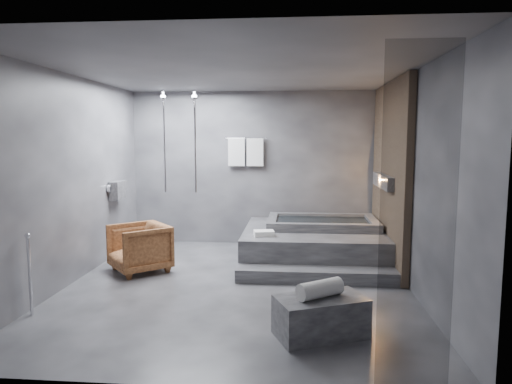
{
  "coord_description": "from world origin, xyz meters",
  "views": [
    {
      "loc": [
        0.75,
        -5.83,
        1.95
      ],
      "look_at": [
        0.22,
        0.3,
        1.23
      ],
      "focal_mm": 32.0,
      "sensor_mm": 36.0,
      "label": 1
    }
  ],
  "objects": [
    {
      "name": "room",
      "position": [
        0.4,
        0.24,
        1.73
      ],
      "size": [
        5.0,
        5.04,
        2.82
      ],
      "color": "#2C2C2E",
      "rests_on": "ground"
    },
    {
      "name": "tub_deck",
      "position": [
        1.05,
        1.45,
        0.25
      ],
      "size": [
        2.2,
        2.0,
        0.5
      ],
      "primitive_type": "cube",
      "color": "#313133",
      "rests_on": "ground"
    },
    {
      "name": "tub_step",
      "position": [
        1.05,
        0.27,
        0.09
      ],
      "size": [
        2.2,
        0.36,
        0.18
      ],
      "primitive_type": "cube",
      "color": "#313133",
      "rests_on": "ground"
    },
    {
      "name": "concrete_bench",
      "position": [
        1.02,
        -1.46,
        0.2
      ],
      "size": [
        0.99,
        0.78,
        0.39
      ],
      "primitive_type": "cube",
      "rotation": [
        0.0,
        0.0,
        0.4
      ],
      "color": "#2F2F31",
      "rests_on": "ground"
    },
    {
      "name": "driftwood_chair",
      "position": [
        -1.52,
        0.54,
        0.35
      ],
      "size": [
        1.08,
        1.07,
        0.7
      ],
      "primitive_type": "imported",
      "rotation": [
        0.0,
        0.0,
        -0.86
      ],
      "color": "#4A2612",
      "rests_on": "ground"
    },
    {
      "name": "rolled_towel",
      "position": [
        1.01,
        -1.46,
        0.48
      ],
      "size": [
        0.49,
        0.42,
        0.17
      ],
      "primitive_type": "cylinder",
      "rotation": [
        0.0,
        1.57,
        0.62
      ],
      "color": "silver",
      "rests_on": "concrete_bench"
    },
    {
      "name": "deck_towel",
      "position": [
        0.29,
        0.85,
        0.54
      ],
      "size": [
        0.33,
        0.27,
        0.08
      ],
      "primitive_type": "cube",
      "rotation": [
        0.0,
        0.0,
        0.19
      ],
      "color": "white",
      "rests_on": "tub_deck"
    }
  ]
}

